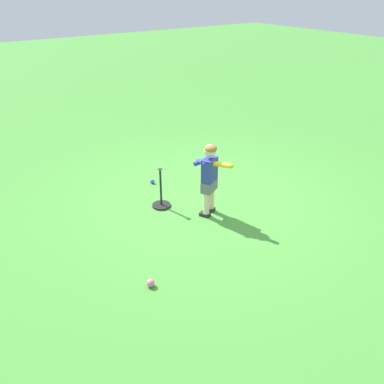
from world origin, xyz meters
name	(u,v)px	position (x,y,z in m)	size (l,w,h in m)	color
ground_plane	(205,199)	(0.00, 0.00, 0.00)	(40.00, 40.00, 0.00)	#479338
child_batter	(210,174)	(-0.38, 0.23, 0.65)	(0.62, 0.33, 1.08)	#232328
play_ball_near_batter	(152,181)	(0.95, 0.40, 0.04)	(0.08, 0.08, 0.08)	blue
play_ball_midfield	(150,283)	(-1.26, 1.73, 0.05)	(0.09, 0.09, 0.09)	pink
batting_tee	(161,200)	(0.21, 0.68, 0.10)	(0.28, 0.28, 0.62)	black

